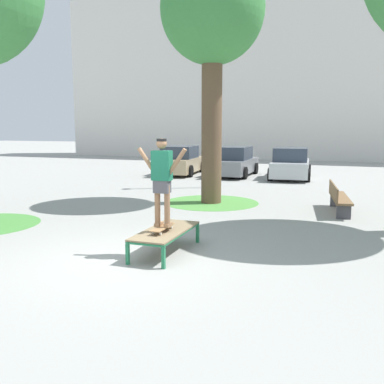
# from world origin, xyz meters

# --- Properties ---
(ground_plane) EXTENTS (120.00, 120.00, 0.00)m
(ground_plane) POSITION_xyz_m (0.00, 0.00, 0.00)
(ground_plane) COLOR #999993
(building_facade) EXTENTS (39.87, 4.00, 13.42)m
(building_facade) POSITION_xyz_m (0.18, 28.47, 6.71)
(building_facade) COLOR silver
(building_facade) RESTS_ON ground
(skate_box) EXTENTS (0.78, 1.91, 0.46)m
(skate_box) POSITION_xyz_m (0.52, 0.79, 0.41)
(skate_box) COLOR #237A4C
(skate_box) RESTS_ON ground
(skateboard) EXTENTS (0.22, 0.81, 0.09)m
(skateboard) POSITION_xyz_m (0.52, 0.65, 0.54)
(skateboard) COLOR #9E754C
(skateboard) RESTS_ON skate_box
(skater) EXTENTS (1.00, 0.29, 1.69)m
(skater) POSITION_xyz_m (0.52, 0.65, 1.53)
(skater) COLOR #8E6647
(skater) RESTS_ON skateboard
(tree_mid_back) EXTENTS (3.25, 3.25, 7.80)m
(tree_mid_back) POSITION_xyz_m (-0.39, 6.59, 5.90)
(tree_mid_back) COLOR brown
(tree_mid_back) RESTS_ON ground
(grass_patch_mid_back) EXTENTS (3.12, 3.12, 0.01)m
(grass_patch_mid_back) POSITION_xyz_m (-0.39, 6.59, 0.00)
(grass_patch_mid_back) COLOR #519342
(grass_patch_mid_back) RESTS_ON ground
(car_tan) EXTENTS (2.24, 4.35, 1.50)m
(car_tan) POSITION_xyz_m (-4.60, 14.42, 0.69)
(car_tan) COLOR tan
(car_tan) RESTS_ON ground
(car_grey) EXTENTS (1.94, 4.21, 1.50)m
(car_grey) POSITION_xyz_m (-1.73, 14.61, 0.69)
(car_grey) COLOR slate
(car_grey) RESTS_ON ground
(car_silver) EXTENTS (2.17, 4.32, 1.50)m
(car_silver) POSITION_xyz_m (1.14, 14.49, 0.69)
(car_silver) COLOR #B7BABF
(car_silver) RESTS_ON ground
(park_bench) EXTENTS (0.74, 2.44, 0.83)m
(park_bench) POSITION_xyz_m (3.58, 6.29, 0.45)
(park_bench) COLOR brown
(park_bench) RESTS_ON ground
(light_post) EXTENTS (0.36, 0.36, 5.83)m
(light_post) POSITION_xyz_m (-1.43, 10.04, 3.83)
(light_post) COLOR #4C4C51
(light_post) RESTS_ON ground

